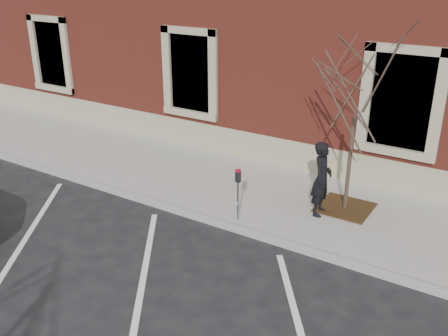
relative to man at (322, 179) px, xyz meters
The scene contains 9 objects.
ground 2.66m from the man, 144.51° to the right, with size 120.00×120.00×0.00m, color #28282B.
sidewalk_near 2.23m from the man, behind, with size 40.00×3.50×0.15m, color #B5B1AA.
curb_near 2.66m from the man, 143.58° to the right, with size 40.00×0.12×0.15m, color #9E9E99.
parking_stripes 4.27m from the man, 118.95° to the right, with size 28.00×4.40×0.01m, color silver, non-canonical shape.
building_civic 7.27m from the man, 107.66° to the left, with size 40.00×8.62×8.00m.
man is the anchor object (origin of this frame).
parking_meter 1.86m from the man, 139.02° to the right, with size 0.11×0.08×1.19m.
tree_grate 1.08m from the man, 54.78° to the left, with size 1.17×1.17×0.03m, color #3F2B14.
sapling 2.03m from the man, 54.78° to the left, with size 2.37×2.37×3.95m.
Camera 1 is at (5.55, -8.14, 5.39)m, focal length 40.00 mm.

